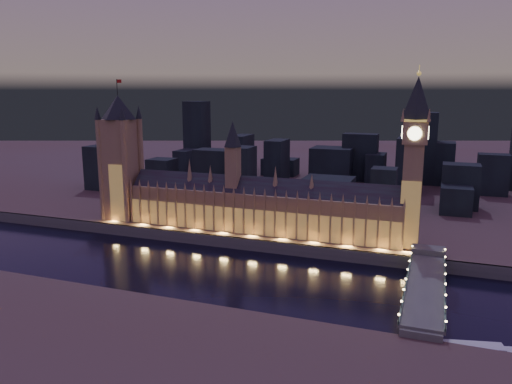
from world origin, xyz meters
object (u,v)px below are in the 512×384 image
(victoria_tower, at_px, (120,151))
(westminster_bridge, at_px, (425,288))
(palace_of_westminster, at_px, (258,206))
(elizabeth_tower, at_px, (414,148))
(river_boat, at_px, (471,351))

(victoria_tower, relative_size, westminster_bridge, 0.95)
(palace_of_westminster, distance_m, elizabeth_tower, 113.61)
(palace_of_westminster, height_order, river_boat, palace_of_westminster)
(elizabeth_tower, relative_size, westminster_bridge, 1.01)
(victoria_tower, xyz_separation_m, westminster_bridge, (230.80, -65.36, -55.13))
(river_boat, bearing_deg, palace_of_westminster, 139.40)
(river_boat, bearing_deg, elizabeth_tower, 105.59)
(palace_of_westminster, xyz_separation_m, westminster_bridge, (116.88, -65.19, -20.39))
(elizabeth_tower, xyz_separation_m, westminster_bridge, (12.80, -65.37, -65.93))
(palace_of_westminster, relative_size, westminster_bridge, 1.79)
(palace_of_westminster, bearing_deg, elizabeth_tower, 0.10)
(river_boat, bearing_deg, westminster_bridge, 110.98)
(elizabeth_tower, bearing_deg, victoria_tower, -180.00)
(victoria_tower, height_order, river_boat, victoria_tower)
(elizabeth_tower, distance_m, river_boat, 140.84)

